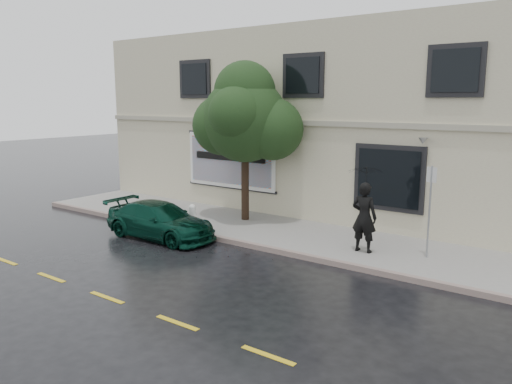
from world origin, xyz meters
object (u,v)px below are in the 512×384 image
Objects in this scene: car at (160,220)px; pedestrian at (364,217)px; street_tree at (245,120)px; fire_hydrant at (193,216)px.

pedestrian is (6.11, 1.99, 0.57)m from car.
street_tree is (-5.05, 1.14, 2.54)m from pedestrian.
fire_hydrant is (0.38, 1.11, -0.03)m from car.
fire_hydrant is at bearing 8.54° from pedestrian.
car is 1.98× the size of pedestrian.
car reaches higher than fire_hydrant.
car is at bearing 17.88° from pedestrian.
car is 6.45m from pedestrian.
pedestrian is 0.40× the size of street_tree.
pedestrian is at bearing -72.77° from car.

